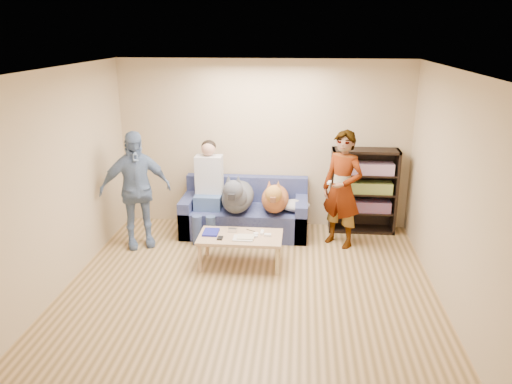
# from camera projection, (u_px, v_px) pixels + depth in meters

# --- Properties ---
(ground) EXTENTS (5.00, 5.00, 0.00)m
(ground) POSITION_uv_depth(u_px,v_px,m) (247.00, 302.00, 5.78)
(ground) COLOR brown
(ground) RESTS_ON ground
(ceiling) EXTENTS (5.00, 5.00, 0.00)m
(ceiling) POSITION_uv_depth(u_px,v_px,m) (245.00, 72.00, 4.97)
(ceiling) COLOR white
(ceiling) RESTS_ON ground
(wall_back) EXTENTS (4.50, 0.00, 4.50)m
(wall_back) POSITION_uv_depth(u_px,v_px,m) (264.00, 145.00, 7.74)
(wall_back) COLOR tan
(wall_back) RESTS_ON ground
(wall_front) EXTENTS (4.50, 0.00, 4.50)m
(wall_front) POSITION_uv_depth(u_px,v_px,m) (200.00, 327.00, 3.01)
(wall_front) COLOR tan
(wall_front) RESTS_ON ground
(wall_left) EXTENTS (0.00, 5.00, 5.00)m
(wall_left) POSITION_uv_depth(u_px,v_px,m) (46.00, 190.00, 5.57)
(wall_left) COLOR tan
(wall_left) RESTS_ON ground
(wall_right) EXTENTS (0.00, 5.00, 5.00)m
(wall_right) POSITION_uv_depth(u_px,v_px,m) (461.00, 202.00, 5.18)
(wall_right) COLOR tan
(wall_right) RESTS_ON ground
(blanket) EXTENTS (0.45, 0.38, 0.15)m
(blanket) POSITION_uv_depth(u_px,v_px,m) (295.00, 205.00, 7.43)
(blanket) COLOR #A5A4A9
(blanket) RESTS_ON sofa
(person_standing_right) EXTENTS (0.74, 0.69, 1.69)m
(person_standing_right) POSITION_uv_depth(u_px,v_px,m) (342.00, 189.00, 7.07)
(person_standing_right) COLOR gray
(person_standing_right) RESTS_ON ground
(person_standing_left) EXTENTS (1.07, 0.81, 1.69)m
(person_standing_left) POSITION_uv_depth(u_px,v_px,m) (136.00, 190.00, 7.04)
(person_standing_left) COLOR #758EBB
(person_standing_left) RESTS_ON ground
(held_controller) EXTENTS (0.07, 0.12, 0.03)m
(held_controller) POSITION_uv_depth(u_px,v_px,m) (329.00, 182.00, 6.85)
(held_controller) COLOR white
(held_controller) RESTS_ON person_standing_right
(notebook_blue) EXTENTS (0.20, 0.26, 0.03)m
(notebook_blue) POSITION_uv_depth(u_px,v_px,m) (211.00, 232.00, 6.64)
(notebook_blue) COLOR navy
(notebook_blue) RESTS_ON coffee_table
(papers) EXTENTS (0.26, 0.20, 0.02)m
(papers) POSITION_uv_depth(u_px,v_px,m) (243.00, 238.00, 6.46)
(papers) COLOR silver
(papers) RESTS_ON coffee_table
(magazine) EXTENTS (0.22, 0.17, 0.01)m
(magazine) POSITION_uv_depth(u_px,v_px,m) (246.00, 237.00, 6.47)
(magazine) COLOR beige
(magazine) RESTS_ON coffee_table
(camera_silver) EXTENTS (0.11, 0.06, 0.05)m
(camera_silver) POSITION_uv_depth(u_px,v_px,m) (232.00, 230.00, 6.68)
(camera_silver) COLOR silver
(camera_silver) RESTS_ON coffee_table
(controller_a) EXTENTS (0.04, 0.13, 0.03)m
(controller_a) POSITION_uv_depth(u_px,v_px,m) (262.00, 232.00, 6.63)
(controller_a) COLOR white
(controller_a) RESTS_ON coffee_table
(controller_b) EXTENTS (0.09, 0.06, 0.03)m
(controller_b) POSITION_uv_depth(u_px,v_px,m) (268.00, 235.00, 6.55)
(controller_b) COLOR white
(controller_b) RESTS_ON coffee_table
(headphone_cup_a) EXTENTS (0.07, 0.07, 0.02)m
(headphone_cup_a) POSITION_uv_depth(u_px,v_px,m) (255.00, 236.00, 6.52)
(headphone_cup_a) COLOR silver
(headphone_cup_a) RESTS_ON coffee_table
(headphone_cup_b) EXTENTS (0.07, 0.07, 0.02)m
(headphone_cup_b) POSITION_uv_depth(u_px,v_px,m) (256.00, 234.00, 6.60)
(headphone_cup_b) COLOR white
(headphone_cup_b) RESTS_ON coffee_table
(pen_orange) EXTENTS (0.13, 0.06, 0.01)m
(pen_orange) POSITION_uv_depth(u_px,v_px,m) (237.00, 240.00, 6.41)
(pen_orange) COLOR #C0541B
(pen_orange) RESTS_ON coffee_table
(pen_black) EXTENTS (0.13, 0.08, 0.01)m
(pen_black) POSITION_uv_depth(u_px,v_px,m) (251.00, 230.00, 6.72)
(pen_black) COLOR black
(pen_black) RESTS_ON coffee_table
(wallet) EXTENTS (0.07, 0.12, 0.02)m
(wallet) POSITION_uv_depth(u_px,v_px,m) (220.00, 238.00, 6.47)
(wallet) COLOR black
(wallet) RESTS_ON coffee_table
(sofa) EXTENTS (1.90, 0.85, 0.82)m
(sofa) POSITION_uv_depth(u_px,v_px,m) (245.00, 215.00, 7.69)
(sofa) COLOR #515B93
(sofa) RESTS_ON ground
(person_seated) EXTENTS (0.40, 0.73, 1.47)m
(person_seated) POSITION_uv_depth(u_px,v_px,m) (208.00, 186.00, 7.47)
(person_seated) COLOR #456899
(person_seated) RESTS_ON sofa
(dog_gray) EXTENTS (0.47, 1.28, 0.68)m
(dog_gray) POSITION_uv_depth(u_px,v_px,m) (237.00, 196.00, 7.35)
(dog_gray) COLOR #484C52
(dog_gray) RESTS_ON sofa
(dog_tan) EXTENTS (0.40, 1.16, 0.59)m
(dog_tan) POSITION_uv_depth(u_px,v_px,m) (275.00, 198.00, 7.35)
(dog_tan) COLOR #A85B33
(dog_tan) RESTS_ON sofa
(coffee_table) EXTENTS (1.10, 0.60, 0.42)m
(coffee_table) POSITION_uv_depth(u_px,v_px,m) (240.00, 239.00, 6.58)
(coffee_table) COLOR tan
(coffee_table) RESTS_ON ground
(bookshelf) EXTENTS (1.00, 0.34, 1.30)m
(bookshelf) POSITION_uv_depth(u_px,v_px,m) (363.00, 189.00, 7.63)
(bookshelf) COLOR black
(bookshelf) RESTS_ON ground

